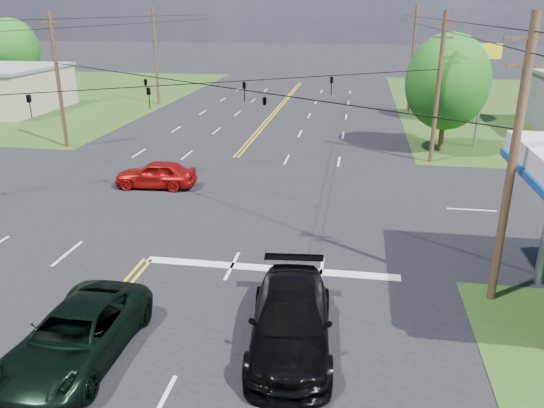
% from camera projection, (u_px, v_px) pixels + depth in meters
% --- Properties ---
extents(ground, '(280.00, 280.00, 0.00)m').
position_uv_depth(ground, '(203.00, 195.00, 28.82)').
color(ground, black).
rests_on(ground, ground).
extents(stop_bar, '(10.00, 0.50, 0.02)m').
position_uv_depth(stop_bar, '(270.00, 269.00, 20.65)').
color(stop_bar, silver).
rests_on(stop_bar, ground).
extents(pole_se, '(1.60, 0.28, 9.50)m').
position_uv_depth(pole_se, '(512.00, 163.00, 16.83)').
color(pole_se, '#3B2419').
rests_on(pole_se, ground).
extents(pole_nw, '(1.60, 0.28, 9.50)m').
position_uv_depth(pole_nw, '(58.00, 79.00, 37.42)').
color(pole_nw, '#3B2419').
rests_on(pole_nw, ground).
extents(pole_ne, '(1.60, 0.28, 9.50)m').
position_uv_depth(pole_ne, '(438.00, 87.00, 33.51)').
color(pole_ne, '#3B2419').
rests_on(pole_ne, ground).
extents(pole_left_far, '(1.60, 0.28, 10.00)m').
position_uv_depth(pole_left_far, '(156.00, 54.00, 54.94)').
color(pole_left_far, '#3B2419').
rests_on(pole_left_far, ground).
extents(pole_right_far, '(1.60, 0.28, 10.00)m').
position_uv_depth(pole_right_far, '(413.00, 58.00, 51.03)').
color(pole_right_far, '#3B2419').
rests_on(pole_right_far, ground).
extents(span_wire_signals, '(26.00, 18.00, 1.13)m').
position_uv_depth(span_wire_signals, '(198.00, 84.00, 26.75)').
color(span_wire_signals, black).
rests_on(span_wire_signals, ground).
extents(power_lines, '(26.04, 100.00, 0.64)m').
position_uv_depth(power_lines, '(182.00, 31.00, 24.00)').
color(power_lines, black).
rests_on(power_lines, ground).
extents(tree_right_a, '(5.70, 5.70, 8.18)m').
position_uv_depth(tree_right_a, '(447.00, 82.00, 36.16)').
color(tree_right_a, '#3B2419').
rests_on(tree_right_a, ground).
extents(tree_right_b, '(4.94, 4.94, 7.09)m').
position_uv_depth(tree_right_b, '(456.00, 73.00, 47.13)').
color(tree_right_b, '#3B2419').
rests_on(tree_right_b, ground).
extents(tree_far_l, '(6.08, 6.08, 8.72)m').
position_uv_depth(tree_far_l, '(12.00, 49.00, 61.49)').
color(tree_far_l, '#3B2419').
rests_on(tree_far_l, ground).
extents(pickup_dkgreen, '(2.69, 5.68, 1.57)m').
position_uv_depth(pickup_dkgreen, '(77.00, 336.00, 15.06)').
color(pickup_dkgreen, black).
rests_on(pickup_dkgreen, ground).
extents(suv_black, '(2.91, 6.08, 1.71)m').
position_uv_depth(suv_black, '(291.00, 320.00, 15.67)').
color(suv_black, black).
rests_on(suv_black, ground).
extents(sedan_red, '(4.61, 2.07, 1.54)m').
position_uv_depth(sedan_red, '(156.00, 174.00, 29.93)').
color(sedan_red, '#960D0A').
rests_on(sedan_red, ground).
extents(polesign_ne, '(2.05, 0.47, 7.41)m').
position_uv_depth(polesign_ne, '(484.00, 68.00, 37.00)').
color(polesign_ne, '#A5A5AA').
rests_on(polesign_ne, ground).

